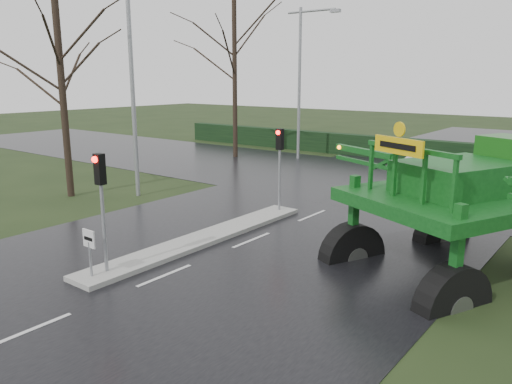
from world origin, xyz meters
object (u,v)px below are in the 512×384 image
Objects in this scene: traffic_signal_near at (101,187)px; street_light_left_far at (303,70)px; keep_left_sign at (89,245)px; crop_sprayer at (362,175)px; white_sedan at (440,177)px; traffic_signal_mid at (280,152)px; street_light_left_near at (136,67)px.

street_light_left_far is at bearing 108.17° from traffic_signal_near.
street_light_left_far is (-6.89, 21.50, 4.93)m from keep_left_sign.
crop_sprayer is at bearing 50.27° from traffic_signal_near.
crop_sprayer is at bearing 176.00° from white_sedan.
keep_left_sign is 0.14× the size of street_light_left_far.
crop_sprayer is at bearing -27.87° from traffic_signal_mid.
crop_sprayer is 2.19× the size of white_sedan.
street_light_left_near is at bearing -90.00° from street_light_left_far.
street_light_left_near reaches higher than keep_left_sign.
traffic_signal_near is (0.00, 0.49, 1.53)m from keep_left_sign.
traffic_signal_near is 0.35× the size of street_light_left_far.
traffic_signal_mid is at bearing 90.00° from traffic_signal_near.
traffic_signal_near is at bearing 160.01° from white_sedan.
traffic_signal_near is 0.86× the size of white_sedan.
traffic_signal_near is 0.39× the size of crop_sprayer.
keep_left_sign is 8.21m from crop_sprayer.
white_sedan is at bearing 82.34° from traffic_signal_near.
keep_left_sign is at bearing -90.00° from traffic_signal_near.
traffic_signal_near is at bearing -105.05° from crop_sprayer.
traffic_signal_mid is 0.35× the size of street_light_left_near.
traffic_signal_mid is at bearing 154.75° from white_sedan.
street_light_left_near and street_light_left_far have the same top height.
street_light_left_far is 1.11× the size of crop_sprayer.
keep_left_sign is 1.61m from traffic_signal_near.
street_light_left_near is 14.00m from street_light_left_far.
white_sedan is (9.66, 13.54, -5.99)m from street_light_left_near.
white_sedan is at bearing 54.50° from street_light_left_near.
traffic_signal_near is 22.37m from street_light_left_far.
street_light_left_far is 19.47m from crop_sprayer.
street_light_left_far reaches higher than keep_left_sign.
keep_left_sign is at bearing 160.18° from white_sedan.
white_sedan is (2.76, 12.05, -2.59)m from traffic_signal_mid.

